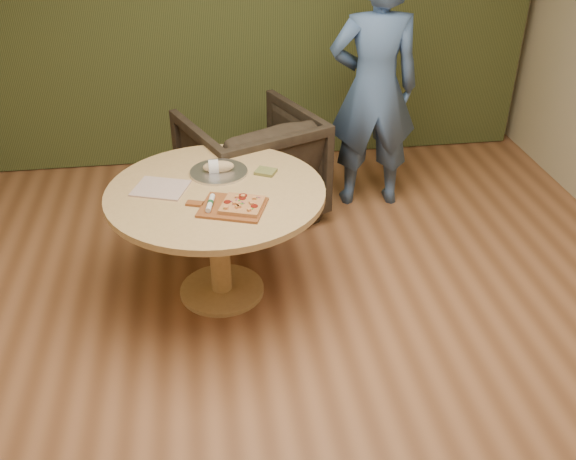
% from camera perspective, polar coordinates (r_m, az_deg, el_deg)
% --- Properties ---
extents(room_shell, '(5.04, 6.04, 2.84)m').
position_cam_1_polar(room_shell, '(2.81, 2.23, 7.96)').
color(room_shell, '#9A613D').
rests_on(room_shell, ground).
extents(pedestal_table, '(1.30, 1.30, 0.75)m').
position_cam_1_polar(pedestal_table, '(3.87, -6.34, 1.75)').
color(pedestal_table, tan).
rests_on(pedestal_table, ground).
extents(pizza_paddle, '(0.47, 0.38, 0.01)m').
position_cam_1_polar(pizza_paddle, '(3.59, -5.10, 2.03)').
color(pizza_paddle, brown).
rests_on(pizza_paddle, pedestal_table).
extents(flatbread_pizza, '(0.28, 0.28, 0.04)m').
position_cam_1_polar(flatbread_pizza, '(3.57, -4.08, 2.27)').
color(flatbread_pizza, '#C2864C').
rests_on(flatbread_pizza, pizza_paddle).
extents(cutlery_roll, '(0.06, 0.20, 0.03)m').
position_cam_1_polar(cutlery_roll, '(3.60, -6.92, 2.40)').
color(cutlery_roll, silver).
rests_on(cutlery_roll, pizza_paddle).
extents(newspaper, '(0.37, 0.34, 0.01)m').
position_cam_1_polar(newspaper, '(3.86, -11.25, 3.66)').
color(newspaper, silver).
rests_on(newspaper, pedestal_table).
extents(serving_tray, '(0.36, 0.36, 0.02)m').
position_cam_1_polar(serving_tray, '(3.99, -6.17, 5.16)').
color(serving_tray, silver).
rests_on(serving_tray, pedestal_table).
extents(bread_roll, '(0.19, 0.09, 0.09)m').
position_cam_1_polar(bread_roll, '(3.97, -6.33, 5.62)').
color(bread_roll, tan).
rests_on(bread_roll, serving_tray).
extents(green_packet, '(0.15, 0.14, 0.02)m').
position_cam_1_polar(green_packet, '(3.97, -2.00, 5.21)').
color(green_packet, brown).
rests_on(green_packet, pedestal_table).
extents(armchair, '(1.14, 1.11, 0.91)m').
position_cam_1_polar(armchair, '(4.82, -3.36, 6.21)').
color(armchair, black).
rests_on(armchair, ground).
extents(person_standing, '(0.71, 0.49, 1.86)m').
position_cam_1_polar(person_standing, '(4.89, 7.64, 12.33)').
color(person_standing, '#3F5C8D').
rests_on(person_standing, ground).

